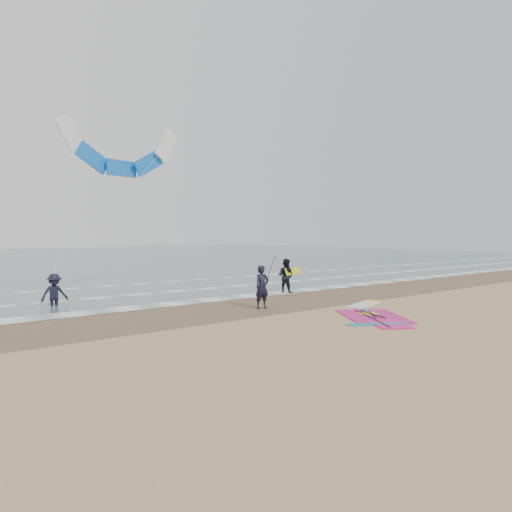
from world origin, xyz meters
TOP-DOWN VIEW (x-y plane):
  - ground at (0.00, 0.00)m, footprint 120.00×120.00m
  - sea_water at (0.00, 48.00)m, footprint 120.00×80.00m
  - wet_sand_band at (0.00, 6.00)m, footprint 120.00×5.00m
  - foam_waterline at (0.00, 10.44)m, footprint 120.00×9.15m
  - windsurf_rig at (1.02, 1.45)m, footprint 5.05×4.78m
  - person_standing at (-1.66, 4.96)m, footprint 0.67×0.46m
  - person_walking at (2.30, 8.05)m, footprint 0.98×1.07m
  - person_wading at (-8.39, 10.81)m, footprint 1.20×0.77m
  - held_pole at (-1.36, 4.96)m, footprint 0.17×0.86m
  - carried_kiteboard at (2.70, 7.95)m, footprint 1.30×0.51m
  - surf_kite at (-4.42, 13.26)m, footprint 7.31×2.75m

SIDE VIEW (x-z plane):
  - ground at x=0.00m, z-range 0.00..0.00m
  - wet_sand_band at x=0.00m, z-range 0.00..0.01m
  - sea_water at x=0.00m, z-range 0.00..0.02m
  - foam_waterline at x=0.00m, z-range 0.02..0.04m
  - windsurf_rig at x=1.02m, z-range -0.03..0.09m
  - person_wading at x=-8.39m, z-range 0.00..1.75m
  - person_walking at x=2.30m, z-range 0.00..1.80m
  - person_standing at x=-1.66m, z-range 0.00..1.80m
  - carried_kiteboard at x=2.70m, z-range 0.94..1.33m
  - held_pole at x=-1.36m, z-range 0.41..2.23m
  - surf_kite at x=-4.42m, z-range 3.34..11.07m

